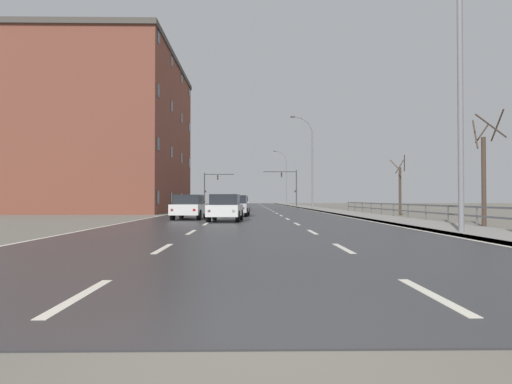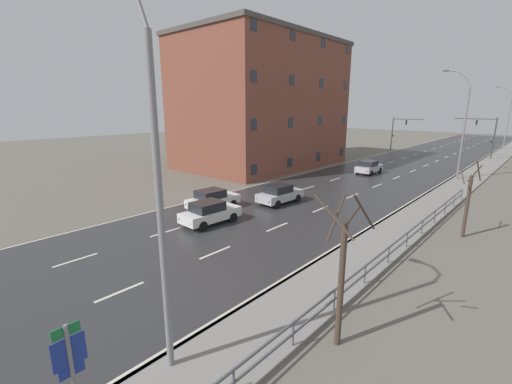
{
  "view_description": "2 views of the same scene",
  "coord_description": "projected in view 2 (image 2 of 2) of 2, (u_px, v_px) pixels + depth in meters",
  "views": [
    {
      "loc": [
        -0.1,
        -3.66,
        1.3
      ],
      "look_at": [
        0.82,
        54.84,
        2.26
      ],
      "focal_mm": 29.96,
      "sensor_mm": 36.0,
      "label": 1
    },
    {
      "loc": [
        15.3,
        6.92,
        7.66
      ],
      "look_at": [
        0.0,
        24.14,
        1.9
      ],
      "focal_mm": 23.88,
      "sensor_mm": 36.0,
      "label": 2
    }
  ],
  "objects": [
    {
      "name": "ground_plane",
      "position": [
        386.0,
        172.0,
        41.52
      ],
      "size": [
        160.0,
        160.0,
        0.12
      ],
      "color": "#666056"
    },
    {
      "name": "road_asphalt_strip",
      "position": [
        417.0,
        160.0,
        50.2
      ],
      "size": [
        14.0,
        120.0,
        0.03
      ],
      "color": "#303033",
      "rests_on": "ground"
    },
    {
      "name": "sidewalk_right",
      "position": [
        485.0,
        167.0,
        44.76
      ],
      "size": [
        3.0,
        120.0,
        0.12
      ],
      "color": "gray",
      "rests_on": "ground"
    },
    {
      "name": "guardrail",
      "position": [
        389.0,
        252.0,
        16.81
      ],
      "size": [
        0.07,
        32.42,
        1.0
      ],
      "color": "#515459",
      "rests_on": "ground"
    },
    {
      "name": "street_lamp_foreground",
      "position": [
        156.0,
        194.0,
        9.08
      ],
      "size": [
        2.44,
        0.24,
        11.04
      ],
      "color": "slate",
      "rests_on": "ground"
    },
    {
      "name": "street_lamp_midground",
      "position": [
        462.0,
        128.0,
        35.62
      ],
      "size": [
        2.78,
        0.24,
        11.46
      ],
      "color": "slate",
      "rests_on": "ground"
    },
    {
      "name": "street_lamp_distant",
      "position": [
        507.0,
        119.0,
        62.19
      ],
      "size": [
        2.79,
        0.24,
        11.35
      ],
      "color": "slate",
      "rests_on": "ground"
    },
    {
      "name": "highway_sign",
      "position": [
        73.0,
        375.0,
        7.19
      ],
      "size": [
        0.09,
        0.68,
        3.37
      ],
      "color": "slate",
      "rests_on": "ground"
    },
    {
      "name": "traffic_signal_right",
      "position": [
        487.0,
        131.0,
        51.07
      ],
      "size": [
        5.7,
        0.36,
        6.19
      ],
      "color": "#38383A",
      "rests_on": "ground"
    },
    {
      "name": "traffic_signal_left",
      "position": [
        398.0,
        129.0,
        61.38
      ],
      "size": [
        5.21,
        0.36,
        5.85
      ],
      "color": "#38383A",
      "rests_on": "ground"
    },
    {
      "name": "car_near_right",
      "position": [
        280.0,
        194.0,
        27.68
      ],
      "size": [
        2.0,
        4.18,
        1.57
      ],
      "rotation": [
        0.0,
        0.0,
        -0.05
      ],
      "color": "#B7B7BC",
      "rests_on": "ground"
    },
    {
      "name": "car_near_left",
      "position": [
        210.0,
        212.0,
        22.8
      ],
      "size": [
        2.01,
        4.19,
        1.57
      ],
      "rotation": [
        0.0,
        0.0,
        -0.05
      ],
      "color": "silver",
      "rests_on": "ground"
    },
    {
      "name": "car_far_right",
      "position": [
        213.0,
        199.0,
        26.05
      ],
      "size": [
        2.01,
        4.19,
        1.57
      ],
      "rotation": [
        0.0,
        0.0,
        -0.06
      ],
      "color": "silver",
      "rests_on": "ground"
    },
    {
      "name": "car_far_left",
      "position": [
        369.0,
        167.0,
        40.08
      ],
      "size": [
        1.85,
        4.11,
        1.57
      ],
      "rotation": [
        0.0,
        0.0,
        -0.0
      ],
      "color": "#B7B7BC",
      "rests_on": "ground"
    },
    {
      "name": "brick_building",
      "position": [
        262.0,
        103.0,
        44.78
      ],
      "size": [
        14.13,
        21.62,
        16.24
      ],
      "color": "brown",
      "rests_on": "ground"
    },
    {
      "name": "bare_tree_near",
      "position": [
        342.0,
        277.0,
        10.72
      ],
      "size": [
        1.46,
        1.32,
        5.39
      ],
      "color": "#423328",
      "rests_on": "ground"
    },
    {
      "name": "bare_tree_mid",
      "position": [
        467.0,
        203.0,
        20.17
      ],
      "size": [
        1.23,
        1.26,
        4.76
      ],
      "color": "#423328",
      "rests_on": "ground"
    }
  ]
}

